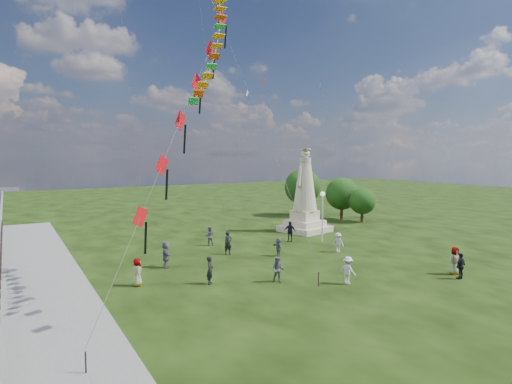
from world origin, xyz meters
TOP-DOWN VIEW (x-y plane):
  - waterfront at (-15.24, 8.99)m, footprint 200.00×200.00m
  - statue at (11.06, 18.48)m, footprint 5.07×5.07m
  - lamppost at (9.19, 13.31)m, footprint 0.43×0.43m
  - tree_row at (18.91, 25.06)m, footprint 6.81×11.88m
  - person_0 at (-5.00, 6.83)m, footprint 0.71×0.76m
  - person_1 at (-1.19, 4.94)m, footprint 0.92×0.90m
  - person_2 at (2.42, 2.52)m, footprint 0.86×1.23m
  - person_3 at (9.45, -0.40)m, footprint 1.07×0.64m
  - person_4 at (10.06, 0.46)m, footprint 0.93×0.59m
  - person_5 at (-6.11, 11.99)m, footprint 1.12×1.90m
  - person_6 at (-0.48, 13.32)m, footprint 0.71×0.49m
  - person_7 at (-0.40, 17.18)m, footprint 0.94×0.74m
  - person_8 at (7.72, 9.46)m, footprint 0.90×1.18m
  - person_9 at (6.72, 14.97)m, footprint 1.18×1.21m
  - person_10 at (-9.02, 8.72)m, footprint 0.65×0.92m
  - person_11 at (2.74, 10.87)m, footprint 0.60×1.37m
  - red_kite_train at (-7.21, 4.61)m, footprint 10.49×9.35m
  - small_kites at (6.06, 25.38)m, footprint 21.57×14.41m

SIDE VIEW (x-z plane):
  - waterfront at x=-15.24m, z-range -0.82..0.69m
  - person_11 at x=2.74m, z-range 0.00..1.47m
  - person_8 at x=7.72m, z-range 0.00..1.62m
  - person_1 at x=-1.19m, z-range 0.00..1.64m
  - person_7 at x=-0.40m, z-range 0.00..1.71m
  - person_3 at x=9.45m, z-range 0.00..1.72m
  - person_2 at x=2.42m, z-range 0.00..1.73m
  - person_10 at x=-9.02m, z-range 0.00..1.74m
  - person_0 at x=-5.00m, z-range 0.00..1.75m
  - person_4 at x=10.06m, z-range 0.00..1.88m
  - person_6 at x=-0.48m, z-range 0.00..1.89m
  - person_9 at x=6.72m, z-range 0.00..1.91m
  - person_5 at x=-6.11m, z-range 0.00..1.92m
  - statue at x=11.06m, z-range -1.06..7.60m
  - lamppost at x=9.19m, z-range 1.04..5.72m
  - tree_row at x=18.91m, z-range 0.34..6.52m
  - red_kite_train at x=-7.21m, z-range 2.04..19.04m
  - small_kites at x=6.06m, z-range 1.88..28.91m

